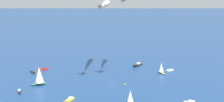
{
  "coord_description": "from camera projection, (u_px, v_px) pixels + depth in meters",
  "views": [
    {
      "loc": [
        102.74,
        144.44,
        57.74
      ],
      "look_at": [
        0.78,
        0.96,
        21.08
      ],
      "focal_mm": 45.99,
      "sensor_mm": 36.0,
      "label": 1
    }
  ],
  "objects": [
    {
      "name": "motorboat_far_stbd",
      "position": [
        19.0,
        92.0,
        166.6
      ],
      "size": [
        3.49,
        6.73,
        1.89
      ],
      "color": "black",
      "rests_on": "ground_plane"
    },
    {
      "name": "motorboat_outer_ring_a",
      "position": [
        33.0,
        72.0,
        206.92
      ],
      "size": [
        2.58,
        7.48,
        2.13
      ],
      "color": "black",
      "rests_on": "ground_plane"
    },
    {
      "name": "sailboat_near_centre",
      "position": [
        161.0,
        68.0,
        205.25
      ],
      "size": [
        3.86,
        6.78,
        8.63
      ],
      "color": "gold",
      "rests_on": "ground_plane"
    },
    {
      "name": "biplane_wingman",
      "position": [
        100.0,
        6.0,
        170.6
      ],
      "size": [
        6.61,
        6.8,
        3.74
      ],
      "color": "orange"
    },
    {
      "name": "biplane_lead",
      "position": [
        123.0,
        0.0,
        173.83
      ],
      "size": [
        6.61,
        6.8,
        3.74
      ],
      "color": "orange"
    },
    {
      "name": "sailboat_ahead",
      "position": [
        39.0,
        76.0,
        179.43
      ],
      "size": [
        10.33,
        6.86,
        12.84
      ],
      "color": "#33704C",
      "rests_on": "ground_plane"
    },
    {
      "name": "motorboat_offshore",
      "position": [
        137.0,
        65.0,
        225.51
      ],
      "size": [
        10.7,
        6.12,
        3.02
      ],
      "color": "black",
      "rests_on": "ground_plane"
    },
    {
      "name": "motorboat_trailing",
      "position": [
        169.0,
        70.0,
        212.18
      ],
      "size": [
        6.99,
        2.36,
        1.99
      ],
      "color": "white",
      "rests_on": "ground_plane"
    },
    {
      "name": "sailboat_mid_cluster",
      "position": [
        130.0,
        97.0,
        150.11
      ],
      "size": [
        3.78,
        6.27,
        7.86
      ],
      "color": "gold",
      "rests_on": "ground_plane"
    },
    {
      "name": "motorboat_far_port",
      "position": [
        42.0,
        69.0,
        214.18
      ],
      "size": [
        8.67,
        2.99,
        2.47
      ],
      "color": "#B21E1E",
      "rests_on": "ground_plane"
    },
    {
      "name": "smoke_trail_wingman",
      "position": [
        105.0,
        4.0,
        204.47
      ],
      "size": [
        28.82,
        35.2,
        5.49
      ],
      "color": "silver"
    },
    {
      "name": "marker_buoy",
      "position": [
        125.0,
        84.0,
        180.18
      ],
      "size": [
        1.1,
        1.1,
        2.1
      ],
      "color": "yellow",
      "rests_on": "ground_plane"
    },
    {
      "name": "ground_plane",
      "position": [
        112.0,
        82.0,
        185.3
      ],
      "size": [
        2000.0,
        2000.0,
        0.0
      ],
      "primitive_type": "plane",
      "color": "navy"
    },
    {
      "name": "wingwalker_wingman",
      "position": [
        100.0,
        3.0,
        170.2
      ],
      "size": [
        1.2,
        1.0,
        1.52
      ],
      "color": "white"
    },
    {
      "name": "motorboat_outer_ring_b",
      "position": [
        69.0,
        100.0,
        153.54
      ],
      "size": [
        7.94,
        5.47,
        2.29
      ],
      "color": "gold",
      "rests_on": "ground_plane"
    }
  ]
}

